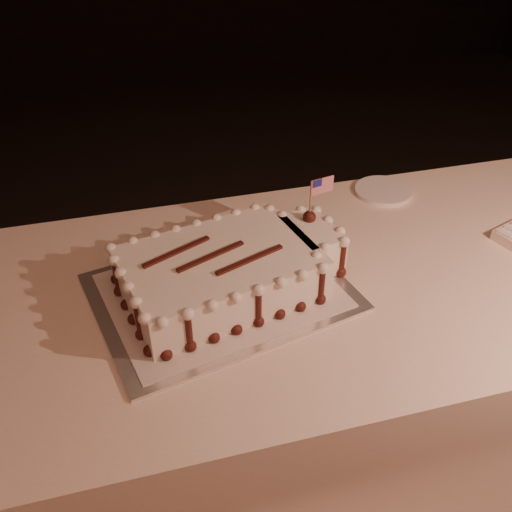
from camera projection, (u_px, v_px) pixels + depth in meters
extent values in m
cube|color=#FFDCC5|center=(304.00, 387.00, 1.53)|extent=(2.40, 0.80, 0.75)
cube|color=silver|center=(221.00, 292.00, 1.26)|extent=(0.61, 0.51, 0.01)
cube|color=silver|center=(221.00, 290.00, 1.25)|extent=(0.55, 0.46, 0.00)
cube|color=white|center=(220.00, 273.00, 1.22)|extent=(0.45, 0.35, 0.10)
cube|color=white|center=(311.00, 244.00, 1.31)|extent=(0.13, 0.17, 0.10)
sphere|color=#481812|center=(166.00, 355.00, 1.09)|extent=(0.02, 0.02, 0.02)
sphere|color=#481812|center=(190.00, 346.00, 1.11)|extent=(0.02, 0.02, 0.02)
sphere|color=#481812|center=(214.00, 338.00, 1.13)|extent=(0.02, 0.02, 0.02)
sphere|color=#481812|center=(236.00, 329.00, 1.14)|extent=(0.02, 0.02, 0.02)
sphere|color=#481812|center=(258.00, 322.00, 1.16)|extent=(0.02, 0.02, 0.02)
sphere|color=#481812|center=(280.00, 314.00, 1.18)|extent=(0.02, 0.02, 0.02)
sphere|color=#481812|center=(300.00, 306.00, 1.20)|extent=(0.02, 0.02, 0.02)
sphere|color=#481812|center=(320.00, 299.00, 1.22)|extent=(0.02, 0.02, 0.02)
sphere|color=#481812|center=(314.00, 287.00, 1.25)|extent=(0.02, 0.02, 0.02)
sphere|color=#481812|center=(322.00, 278.00, 1.27)|extent=(0.02, 0.02, 0.02)
sphere|color=#481812|center=(341.00, 272.00, 1.29)|extent=(0.02, 0.02, 0.02)
sphere|color=#481812|center=(337.00, 262.00, 1.32)|extent=(0.02, 0.02, 0.02)
sphere|color=#481812|center=(325.00, 250.00, 1.36)|extent=(0.02, 0.02, 0.02)
sphere|color=#481812|center=(314.00, 240.00, 1.39)|extent=(0.02, 0.02, 0.02)
sphere|color=#481812|center=(299.00, 240.00, 1.39)|extent=(0.02, 0.02, 0.02)
sphere|color=#481812|center=(281.00, 245.00, 1.38)|extent=(0.02, 0.02, 0.02)
sphere|color=#481812|center=(269.00, 239.00, 1.40)|extent=(0.02, 0.02, 0.02)
sphere|color=#481812|center=(255.00, 238.00, 1.40)|extent=(0.02, 0.02, 0.02)
sphere|color=#481812|center=(237.00, 243.00, 1.38)|extent=(0.02, 0.02, 0.02)
sphere|color=#481812|center=(218.00, 249.00, 1.36)|extent=(0.02, 0.02, 0.02)
sphere|color=#481812|center=(199.00, 254.00, 1.35)|extent=(0.02, 0.02, 0.02)
sphere|color=#481812|center=(179.00, 260.00, 1.33)|extent=(0.02, 0.02, 0.02)
sphere|color=#481812|center=(159.00, 266.00, 1.31)|extent=(0.02, 0.02, 0.02)
sphere|color=#481812|center=(138.00, 273.00, 1.29)|extent=(0.02, 0.02, 0.02)
sphere|color=#481812|center=(116.00, 279.00, 1.27)|extent=(0.02, 0.02, 0.02)
sphere|color=#481812|center=(120.00, 291.00, 1.24)|extent=(0.02, 0.02, 0.02)
sphere|color=#481812|center=(126.00, 305.00, 1.20)|extent=(0.02, 0.02, 0.02)
sphere|color=#481812|center=(134.00, 319.00, 1.17)|extent=(0.02, 0.02, 0.02)
sphere|color=#481812|center=(141.00, 334.00, 1.13)|extent=(0.02, 0.02, 0.02)
sphere|color=#481812|center=(149.00, 351.00, 1.10)|extent=(0.02, 0.02, 0.02)
sphere|color=white|center=(162.00, 323.00, 1.04)|extent=(0.02, 0.02, 0.02)
sphere|color=white|center=(187.00, 314.00, 1.06)|extent=(0.02, 0.02, 0.02)
sphere|color=white|center=(212.00, 306.00, 1.07)|extent=(0.02, 0.02, 0.02)
sphere|color=white|center=(236.00, 298.00, 1.09)|extent=(0.02, 0.02, 0.02)
sphere|color=white|center=(258.00, 290.00, 1.11)|extent=(0.02, 0.02, 0.02)
sphere|color=white|center=(281.00, 282.00, 1.13)|extent=(0.02, 0.02, 0.02)
sphere|color=white|center=(302.00, 275.00, 1.15)|extent=(0.02, 0.02, 0.02)
sphere|color=white|center=(323.00, 268.00, 1.17)|extent=(0.02, 0.02, 0.02)
sphere|color=white|center=(316.00, 256.00, 1.20)|extent=(0.02, 0.02, 0.02)
sphere|color=white|center=(325.00, 248.00, 1.22)|extent=(0.02, 0.02, 0.02)
sphere|color=white|center=(344.00, 242.00, 1.24)|extent=(0.02, 0.02, 0.02)
sphere|color=white|center=(340.00, 232.00, 1.27)|extent=(0.02, 0.02, 0.02)
sphere|color=white|center=(328.00, 221.00, 1.31)|extent=(0.02, 0.02, 0.02)
sphere|color=white|center=(316.00, 210.00, 1.34)|extent=(0.02, 0.02, 0.02)
sphere|color=white|center=(300.00, 210.00, 1.34)|extent=(0.02, 0.02, 0.02)
sphere|color=white|center=(282.00, 216.00, 1.32)|extent=(0.02, 0.02, 0.02)
sphere|color=white|center=(270.00, 210.00, 1.35)|extent=(0.02, 0.02, 0.02)
sphere|color=white|center=(255.00, 208.00, 1.35)|extent=(0.02, 0.02, 0.02)
sphere|color=white|center=(236.00, 214.00, 1.33)|extent=(0.02, 0.02, 0.02)
sphere|color=white|center=(216.00, 219.00, 1.31)|extent=(0.02, 0.02, 0.02)
sphere|color=white|center=(196.00, 225.00, 1.29)|extent=(0.02, 0.02, 0.02)
sphere|color=white|center=(176.00, 230.00, 1.28)|extent=(0.02, 0.02, 0.02)
sphere|color=white|center=(155.00, 236.00, 1.26)|extent=(0.02, 0.02, 0.02)
sphere|color=white|center=(133.00, 242.00, 1.24)|extent=(0.02, 0.02, 0.02)
sphere|color=white|center=(110.00, 248.00, 1.22)|extent=(0.02, 0.02, 0.02)
sphere|color=white|center=(114.00, 260.00, 1.19)|extent=(0.02, 0.02, 0.02)
sphere|color=white|center=(121.00, 273.00, 1.15)|extent=(0.02, 0.02, 0.02)
sphere|color=white|center=(128.00, 288.00, 1.12)|extent=(0.02, 0.02, 0.02)
sphere|color=white|center=(136.00, 303.00, 1.08)|extent=(0.02, 0.02, 0.02)
sphere|color=white|center=(144.00, 319.00, 1.05)|extent=(0.02, 0.02, 0.02)
cylinder|color=#481812|center=(189.00, 331.00, 1.08)|extent=(0.01, 0.01, 0.09)
sphere|color=#481812|center=(190.00, 345.00, 1.11)|extent=(0.02, 0.02, 0.02)
cylinder|color=#481812|center=(258.00, 307.00, 1.14)|extent=(0.01, 0.01, 0.09)
sphere|color=#481812|center=(258.00, 321.00, 1.16)|extent=(0.02, 0.02, 0.02)
cylinder|color=#481812|center=(322.00, 285.00, 1.19)|extent=(0.01, 0.01, 0.09)
sphere|color=#481812|center=(320.00, 298.00, 1.22)|extent=(0.02, 0.02, 0.02)
cylinder|color=#481812|center=(342.00, 258.00, 1.27)|extent=(0.01, 0.01, 0.09)
sphere|color=#481812|center=(341.00, 271.00, 1.29)|extent=(0.02, 0.02, 0.02)
cylinder|color=#481812|center=(315.00, 226.00, 1.37)|extent=(0.01, 0.01, 0.09)
sphere|color=#481812|center=(314.00, 239.00, 1.39)|extent=(0.02, 0.02, 0.02)
cylinder|color=#481812|center=(269.00, 225.00, 1.37)|extent=(0.01, 0.01, 0.09)
sphere|color=#481812|center=(269.00, 238.00, 1.39)|extent=(0.02, 0.02, 0.02)
cylinder|color=#481812|center=(217.00, 235.00, 1.34)|extent=(0.01, 0.01, 0.09)
sphere|color=#481812|center=(218.00, 248.00, 1.36)|extent=(0.02, 0.02, 0.02)
cylinder|color=#481812|center=(157.00, 252.00, 1.28)|extent=(0.01, 0.01, 0.09)
sphere|color=#481812|center=(159.00, 266.00, 1.31)|extent=(0.02, 0.02, 0.02)
cylinder|color=#481812|center=(117.00, 277.00, 1.21)|extent=(0.01, 0.01, 0.09)
sphere|color=#481812|center=(119.00, 290.00, 1.24)|extent=(0.02, 0.02, 0.02)
cylinder|color=#481812|center=(139.00, 320.00, 1.11)|extent=(0.01, 0.01, 0.09)
sphere|color=#481812|center=(141.00, 334.00, 1.13)|extent=(0.02, 0.02, 0.02)
cube|color=#481812|center=(177.00, 252.00, 1.20)|extent=(0.15, 0.08, 0.01)
cube|color=#481812|center=(211.00, 256.00, 1.19)|extent=(0.15, 0.07, 0.01)
cube|color=#481812|center=(250.00, 260.00, 1.18)|extent=(0.16, 0.07, 0.01)
sphere|color=#481812|center=(309.00, 217.00, 1.30)|extent=(0.03, 0.03, 0.03)
cylinder|color=#B6704E|center=(310.00, 204.00, 1.28)|extent=(0.00, 0.00, 0.11)
cube|color=red|center=(323.00, 186.00, 1.27)|extent=(0.05, 0.01, 0.04)
cube|color=navy|center=(317.00, 183.00, 1.25)|extent=(0.02, 0.01, 0.02)
cylinder|color=white|center=(383.00, 191.00, 1.60)|extent=(0.16, 0.16, 0.01)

